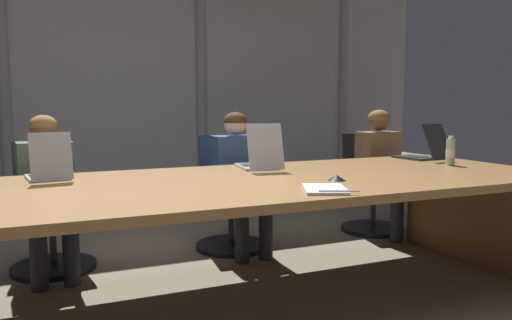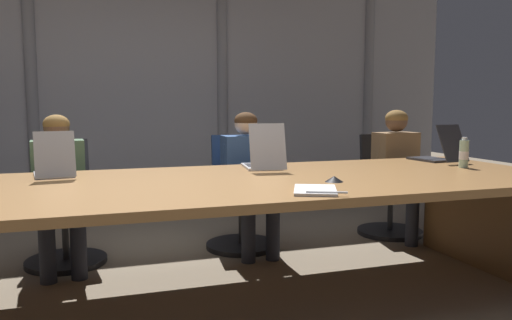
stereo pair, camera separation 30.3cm
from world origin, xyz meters
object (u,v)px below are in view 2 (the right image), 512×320
Objects in this scene: person_right_mid at (401,164)px; conference_mic_left_side at (334,179)px; person_center at (249,173)px; spiral_notepad at (315,190)px; office_chair_left_mid at (64,217)px; office_chair_center at (240,205)px; person_left_mid at (59,182)px; laptop_left_mid at (54,168)px; office_chair_right_mid at (389,196)px; water_bottle_primary at (464,154)px; laptop_center at (263,160)px; laptop_right_mid at (437,154)px.

conference_mic_left_side is at bearing -51.12° from person_right_mid.
person_center is 3.13× the size of spiral_notepad.
office_chair_left_mid reaches higher than spiral_notepad.
spiral_notepad is (-0.06, -1.65, 0.40)m from office_chair_center.
person_left_mid is 0.99× the size of person_center.
laptop_left_mid reaches higher than office_chair_center.
water_bottle_primary is at bearing 5.62° from office_chair_right_mid.
office_chair_left_mid reaches higher than conference_mic_left_side.
laptop_center reaches higher than spiral_notepad.
office_chair_left_mid is 2.90m from person_right_mid.
water_bottle_primary is (1.39, -1.06, 0.50)m from office_chair_center.
office_chair_left_mid is at bearing -8.02° from laptop_left_mid.
office_chair_right_mid is (2.86, -0.00, -0.00)m from office_chair_left_mid.
office_chair_left_mid is 8.51× the size of conference_mic_left_side.
office_chair_right_mid is at bearing -58.06° from laptop_center.
person_center is (0.03, -0.16, 0.30)m from office_chair_center.
office_chair_center reaches higher than conference_mic_left_side.
person_right_mid is 1.77m from conference_mic_left_side.
person_center is 5.17× the size of water_bottle_primary.
person_left_mid is (-2.88, -0.16, 0.29)m from office_chair_right_mid.
laptop_center is 0.99× the size of laptop_right_mid.
water_bottle_primary is at bearing -97.54° from laptop_center.
person_right_mid is (0.01, 0.51, -0.14)m from laptop_right_mid.
office_chair_left_mid is (-1.38, 0.68, -0.46)m from laptop_center.
laptop_left_mid is at bearing -4.31° from person_left_mid.
laptop_left_mid is 0.51m from person_left_mid.
conference_mic_left_side is 0.30× the size of spiral_notepad.
office_chair_center reaches higher than spiral_notepad.
office_chair_right_mid is 1.46m from person_center.
office_chair_left_mid is 2.86m from office_chair_right_mid.
person_right_mid reaches higher than water_bottle_primary.
water_bottle_primary is (-0.07, -0.39, 0.04)m from laptop_right_mid.
laptop_right_mid is 0.51× the size of office_chair_left_mid.
office_chair_left_mid reaches higher than office_chair_right_mid.
person_right_mid is at bearing -63.49° from laptop_center.
person_left_mid is 2.95m from water_bottle_primary.
office_chair_right_mid is 0.80× the size of person_right_mid.
water_bottle_primary is 0.61× the size of spiral_notepad.
conference_mic_left_side is at bearing 6.80° from person_center.
person_center is (1.44, -0.16, 0.30)m from office_chair_left_mid.
person_right_mid is at bearing 85.23° from person_left_mid.
person_left_mid is at bearing -6.73° from laptop_left_mid.
person_center reaches higher than spiral_notepad.
office_chair_center is 1.02× the size of office_chair_right_mid.
office_chair_center is 0.34m from person_center.
person_right_mid is (2.89, 0.48, -0.14)m from laptop_left_mid.
laptop_left_mid is 0.34× the size of person_right_mid.
laptop_center is at bearing 111.46° from spiral_notepad.
office_chair_right_mid is at bearing 86.40° from water_bottle_primary.
laptop_center is 0.97m from spiral_notepad.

